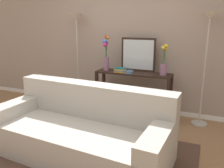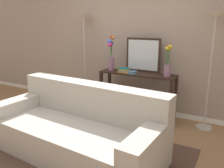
{
  "view_description": "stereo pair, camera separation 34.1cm",
  "coord_description": "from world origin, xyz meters",
  "px_view_note": "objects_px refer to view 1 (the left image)",
  "views": [
    {
      "loc": [
        1.51,
        -2.24,
        1.66
      ],
      "look_at": [
        0.23,
        0.8,
        0.78
      ],
      "focal_mm": 37.19,
      "sensor_mm": 36.0,
      "label": 1
    },
    {
      "loc": [
        1.82,
        -2.09,
        1.66
      ],
      "look_at": [
        0.23,
        0.8,
        0.78
      ],
      "focal_mm": 37.19,
      "sensor_mm": 36.0,
      "label": 2
    }
  ],
  "objects_px": {
    "wall_mirror": "(138,55)",
    "vase_tall_flowers": "(106,55)",
    "couch": "(82,132)",
    "floor_lamp_right": "(208,38)",
    "floor_lamp_left": "(77,35)",
    "book_stack": "(120,70)",
    "vase_short_flowers": "(164,63)",
    "fruit_bowl": "(129,72)",
    "console_table": "(133,86)",
    "book_row_under_console": "(114,110)"
  },
  "relations": [
    {
      "from": "wall_mirror",
      "to": "vase_tall_flowers",
      "type": "relative_size",
      "value": 0.99
    },
    {
      "from": "couch",
      "to": "floor_lamp_right",
      "type": "xyz_separation_m",
      "value": [
        1.36,
        1.56,
        1.12
      ]
    },
    {
      "from": "floor_lamp_left",
      "to": "book_stack",
      "type": "xyz_separation_m",
      "value": [
        0.97,
        -0.19,
        -0.58
      ]
    },
    {
      "from": "couch",
      "to": "wall_mirror",
      "type": "relative_size",
      "value": 3.72
    },
    {
      "from": "floor_lamp_left",
      "to": "vase_short_flowers",
      "type": "relative_size",
      "value": 3.58
    },
    {
      "from": "fruit_bowl",
      "to": "wall_mirror",
      "type": "bearing_deg",
      "value": 73.67
    },
    {
      "from": "couch",
      "to": "floor_lamp_right",
      "type": "relative_size",
      "value": 1.27
    },
    {
      "from": "couch",
      "to": "book_stack",
      "type": "relative_size",
      "value": 10.25
    },
    {
      "from": "floor_lamp_right",
      "to": "fruit_bowl",
      "type": "xyz_separation_m",
      "value": [
        -1.19,
        -0.21,
        -0.59
      ]
    },
    {
      "from": "floor_lamp_left",
      "to": "vase_tall_flowers",
      "type": "bearing_deg",
      "value": -8.75
    },
    {
      "from": "floor_lamp_left",
      "to": "book_stack",
      "type": "height_order",
      "value": "floor_lamp_left"
    },
    {
      "from": "couch",
      "to": "book_stack",
      "type": "distance_m",
      "value": 1.48
    },
    {
      "from": "vase_tall_flowers",
      "to": "couch",
      "type": "bearing_deg",
      "value": -77.9
    },
    {
      "from": "vase_tall_flowers",
      "to": "vase_short_flowers",
      "type": "bearing_deg",
      "value": -0.1
    },
    {
      "from": "floor_lamp_left",
      "to": "wall_mirror",
      "type": "bearing_deg",
      "value": 2.15
    },
    {
      "from": "vase_short_flowers",
      "to": "floor_lamp_left",
      "type": "bearing_deg",
      "value": 176.53
    },
    {
      "from": "console_table",
      "to": "vase_short_flowers",
      "type": "bearing_deg",
      "value": -0.08
    },
    {
      "from": "fruit_bowl",
      "to": "book_stack",
      "type": "distance_m",
      "value": 0.17
    },
    {
      "from": "floor_lamp_right",
      "to": "book_row_under_console",
      "type": "xyz_separation_m",
      "value": [
        -1.52,
        -0.1,
        -1.37
      ]
    },
    {
      "from": "book_row_under_console",
      "to": "vase_short_flowers",
      "type": "bearing_deg",
      "value": -0.05
    },
    {
      "from": "book_stack",
      "to": "book_row_under_console",
      "type": "height_order",
      "value": "book_stack"
    },
    {
      "from": "couch",
      "to": "vase_short_flowers",
      "type": "height_order",
      "value": "vase_short_flowers"
    },
    {
      "from": "console_table",
      "to": "vase_tall_flowers",
      "type": "bearing_deg",
      "value": 179.87
    },
    {
      "from": "couch",
      "to": "floor_lamp_right",
      "type": "distance_m",
      "value": 2.36
    },
    {
      "from": "book_stack",
      "to": "fruit_bowl",
      "type": "bearing_deg",
      "value": -8.62
    },
    {
      "from": "wall_mirror",
      "to": "fruit_bowl",
      "type": "bearing_deg",
      "value": -106.33
    },
    {
      "from": "couch",
      "to": "vase_tall_flowers",
      "type": "relative_size",
      "value": 3.7
    },
    {
      "from": "vase_short_flowers",
      "to": "fruit_bowl",
      "type": "distance_m",
      "value": 0.6
    },
    {
      "from": "vase_tall_flowers",
      "to": "vase_short_flowers",
      "type": "distance_m",
      "value": 1.05
    },
    {
      "from": "console_table",
      "to": "couch",
      "type": "bearing_deg",
      "value": -98.12
    },
    {
      "from": "vase_short_flowers",
      "to": "book_row_under_console",
      "type": "relative_size",
      "value": 1.43
    },
    {
      "from": "floor_lamp_left",
      "to": "fruit_bowl",
      "type": "distance_m",
      "value": 1.3
    },
    {
      "from": "couch",
      "to": "wall_mirror",
      "type": "bearing_deg",
      "value": 81.42
    },
    {
      "from": "floor_lamp_right",
      "to": "book_row_under_console",
      "type": "height_order",
      "value": "floor_lamp_right"
    },
    {
      "from": "vase_short_flowers",
      "to": "book_row_under_console",
      "type": "xyz_separation_m",
      "value": [
        -0.89,
        0.0,
        -0.95
      ]
    },
    {
      "from": "floor_lamp_right",
      "to": "vase_short_flowers",
      "type": "bearing_deg",
      "value": -170.72
    },
    {
      "from": "wall_mirror",
      "to": "book_stack",
      "type": "relative_size",
      "value": 2.75
    },
    {
      "from": "console_table",
      "to": "fruit_bowl",
      "type": "height_order",
      "value": "fruit_bowl"
    },
    {
      "from": "floor_lamp_right",
      "to": "book_stack",
      "type": "xyz_separation_m",
      "value": [
        -1.36,
        -0.19,
        -0.57
      ]
    },
    {
      "from": "book_row_under_console",
      "to": "wall_mirror",
      "type": "bearing_deg",
      "value": 20.24
    },
    {
      "from": "fruit_bowl",
      "to": "vase_short_flowers",
      "type": "bearing_deg",
      "value": 11.0
    },
    {
      "from": "couch",
      "to": "book_row_under_console",
      "type": "xyz_separation_m",
      "value": [
        -0.16,
        1.46,
        -0.25
      ]
    },
    {
      "from": "couch",
      "to": "floor_lamp_left",
      "type": "bearing_deg",
      "value": 121.81
    },
    {
      "from": "book_stack",
      "to": "vase_tall_flowers",
      "type": "bearing_deg",
      "value": 164.71
    },
    {
      "from": "floor_lamp_left",
      "to": "book_row_under_console",
      "type": "relative_size",
      "value": 5.11
    },
    {
      "from": "floor_lamp_right",
      "to": "wall_mirror",
      "type": "distance_m",
      "value": 1.16
    },
    {
      "from": "wall_mirror",
      "to": "vase_short_flowers",
      "type": "xyz_separation_m",
      "value": [
        0.49,
        -0.15,
        -0.1
      ]
    },
    {
      "from": "couch",
      "to": "console_table",
      "type": "bearing_deg",
      "value": 81.88
    },
    {
      "from": "floor_lamp_right",
      "to": "vase_tall_flowers",
      "type": "relative_size",
      "value": 2.91
    },
    {
      "from": "couch",
      "to": "floor_lamp_right",
      "type": "height_order",
      "value": "floor_lamp_right"
    }
  ]
}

